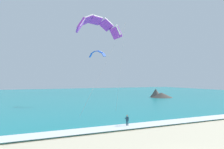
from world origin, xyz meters
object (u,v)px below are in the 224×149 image
object	(u,v)px
surfboard	(127,127)
kitesurfer	(127,120)
kite_primary	(98,25)
kite_distant	(97,53)

from	to	relation	value
surfboard	kitesurfer	xyz separation A→B (m)	(0.00, 0.02, 0.91)
surfboard	kite_primary	bearing A→B (deg)	109.77
kite_primary	kite_distant	size ratio (longest dim) A/B	3.49
kitesurfer	kite_primary	size ratio (longest dim) A/B	0.11
surfboard	kite_distant	xyz separation A→B (m)	(4.60, 26.19, 13.65)
kitesurfer	surfboard	bearing A→B (deg)	-98.09
surfboard	kite_distant	size ratio (longest dim) A/B	0.32
kitesurfer	kite_distant	size ratio (longest dim) A/B	0.37
surfboard	kite_distant	distance (m)	29.89
kite_primary	kite_distant	world-z (taller)	kite_primary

